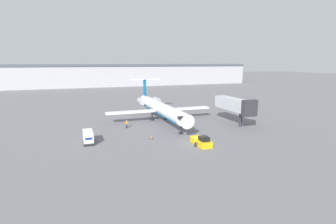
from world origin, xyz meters
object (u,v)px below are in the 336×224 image
at_px(luggage_cart, 88,137).
at_px(pushback_tug, 201,141).
at_px(traffic_cone_left, 151,137).
at_px(jet_bridge, 235,105).
at_px(worker_near_tug, 195,142).
at_px(airplane_main, 160,108).
at_px(worker_by_wing, 127,124).

bearing_deg(luggage_cart, pushback_tug, -23.14).
bearing_deg(traffic_cone_left, jet_bridge, 12.66).
bearing_deg(worker_near_tug, jet_bridge, 37.14).
relative_size(airplane_main, jet_bridge, 2.55).
bearing_deg(worker_by_wing, traffic_cone_left, -74.44).
distance_m(pushback_tug, jet_bridge, 18.21).
bearing_deg(worker_by_wing, jet_bridge, -11.48).
xyz_separation_m(luggage_cart, worker_near_tug, (16.41, -8.20, -0.19)).
bearing_deg(jet_bridge, luggage_cart, -173.85).
bearing_deg(airplane_main, luggage_cart, -143.31).
xyz_separation_m(worker_near_tug, jet_bridge, (15.36, 11.63, 3.55)).
bearing_deg(pushback_tug, luggage_cart, 156.86).
bearing_deg(luggage_cart, airplane_main, 36.69).
distance_m(luggage_cart, traffic_cone_left, 11.04).
bearing_deg(traffic_cone_left, worker_by_wing, 105.56).
bearing_deg(jet_bridge, worker_near_tug, -142.86).
bearing_deg(airplane_main, worker_by_wing, -152.29).
xyz_separation_m(worker_near_tug, worker_by_wing, (-8.10, 16.39, 0.03)).
relative_size(worker_near_tug, traffic_cone_left, 2.61).
bearing_deg(pushback_tug, jet_bridge, 38.26).
relative_size(pushback_tug, worker_by_wing, 2.71).
height_order(pushback_tug, traffic_cone_left, pushback_tug).
xyz_separation_m(airplane_main, jet_bridge, (14.40, -9.52, 1.33)).
relative_size(luggage_cart, jet_bridge, 0.31).
bearing_deg(traffic_cone_left, luggage_cart, 173.46).
height_order(worker_by_wing, traffic_cone_left, worker_by_wing).
bearing_deg(jet_bridge, traffic_cone_left, -167.34).
relative_size(pushback_tug, luggage_cart, 1.25).
distance_m(luggage_cart, worker_near_tug, 18.35).
relative_size(luggage_cart, worker_by_wing, 2.16).
xyz_separation_m(worker_by_wing, traffic_cone_left, (2.63, -9.44, -0.62)).
bearing_deg(traffic_cone_left, airplane_main, 65.65).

